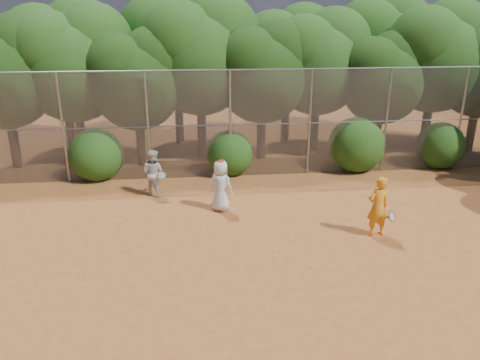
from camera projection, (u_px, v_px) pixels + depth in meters
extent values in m
plane|color=#9D5323|center=(287.00, 249.00, 12.46)|extent=(80.00, 80.00, 0.00)
cylinder|color=gray|center=(63.00, 129.00, 16.69)|extent=(0.09, 0.09, 4.00)
cylinder|color=gray|center=(148.00, 127.00, 16.99)|extent=(0.09, 0.09, 4.00)
cylinder|color=gray|center=(230.00, 125.00, 17.28)|extent=(0.09, 0.09, 4.00)
cylinder|color=gray|center=(310.00, 123.00, 17.57)|extent=(0.09, 0.09, 4.00)
cylinder|color=gray|center=(386.00, 121.00, 17.86)|extent=(0.09, 0.09, 4.00)
cylinder|color=gray|center=(461.00, 119.00, 18.16)|extent=(0.09, 0.09, 4.00)
cylinder|color=gray|center=(258.00, 69.00, 16.69)|extent=(20.00, 0.05, 0.05)
cylinder|color=gray|center=(257.00, 124.00, 17.38)|extent=(20.00, 0.04, 0.04)
cube|color=slate|center=(257.00, 124.00, 17.38)|extent=(20.00, 0.02, 4.00)
cylinder|color=black|center=(14.00, 138.00, 18.60)|extent=(0.38, 0.38, 2.38)
sphere|color=black|center=(3.00, 79.00, 17.79)|extent=(3.81, 3.81, 3.81)
sphere|color=black|center=(23.00, 52.00, 17.90)|extent=(3.05, 3.05, 3.05)
cylinder|color=black|center=(80.00, 132.00, 19.28)|extent=(0.38, 0.38, 2.52)
sphere|color=#1C4411|center=(73.00, 71.00, 18.43)|extent=(4.03, 4.03, 4.03)
sphere|color=#1C4411|center=(93.00, 44.00, 18.54)|extent=(3.23, 3.23, 3.23)
sphere|color=#1C4411|center=(50.00, 51.00, 17.81)|extent=(3.02, 3.02, 3.02)
cylinder|color=black|center=(141.00, 139.00, 18.93)|extent=(0.36, 0.36, 2.17)
sphere|color=black|center=(137.00, 86.00, 18.20)|extent=(3.47, 3.47, 3.47)
sphere|color=black|center=(154.00, 62.00, 18.30)|extent=(2.78, 2.78, 2.78)
sphere|color=black|center=(118.00, 69.00, 17.66)|extent=(2.60, 2.60, 2.60)
cylinder|color=black|center=(202.00, 126.00, 20.03)|extent=(0.39, 0.39, 2.66)
sphere|color=#1C4411|center=(200.00, 63.00, 19.13)|extent=(4.26, 4.26, 4.26)
sphere|color=#1C4411|center=(219.00, 36.00, 19.25)|extent=(3.40, 3.40, 3.40)
sphere|color=#1C4411|center=(180.00, 42.00, 18.47)|extent=(3.19, 3.19, 3.19)
cylinder|color=black|center=(261.00, 132.00, 19.78)|extent=(0.37, 0.37, 2.27)
sphere|color=black|center=(262.00, 79.00, 19.01)|extent=(3.64, 3.64, 3.64)
sphere|color=black|center=(279.00, 55.00, 19.11)|extent=(2.91, 2.91, 2.91)
sphere|color=black|center=(247.00, 61.00, 18.44)|extent=(2.73, 2.73, 2.73)
cylinder|color=black|center=(314.00, 124.00, 20.74)|extent=(0.38, 0.38, 2.45)
sphere|color=#1C4411|center=(317.00, 69.00, 19.91)|extent=(3.92, 3.92, 3.92)
sphere|color=#1C4411|center=(334.00, 44.00, 20.02)|extent=(3.14, 3.14, 3.14)
sphere|color=#1C4411|center=(304.00, 51.00, 19.30)|extent=(2.94, 2.94, 2.94)
cylinder|color=black|center=(377.00, 132.00, 20.11)|extent=(0.36, 0.36, 2.10)
sphere|color=black|center=(382.00, 84.00, 19.40)|extent=(3.36, 3.36, 3.36)
sphere|color=black|center=(396.00, 62.00, 19.49)|extent=(2.69, 2.69, 2.69)
sphere|color=black|center=(372.00, 68.00, 18.88)|extent=(2.52, 2.52, 2.52)
cylinder|color=black|center=(426.00, 122.00, 20.83)|extent=(0.39, 0.39, 2.59)
sphere|color=#1C4411|center=(435.00, 64.00, 19.96)|extent=(4.14, 4.14, 4.14)
sphere|color=#1C4411|center=(452.00, 38.00, 20.07)|extent=(3.32, 3.32, 3.32)
sphere|color=#1C4411|center=(424.00, 44.00, 19.31)|extent=(3.11, 3.11, 3.11)
cylinder|color=black|center=(472.00, 126.00, 20.79)|extent=(0.37, 0.37, 2.31)
sphere|color=black|center=(473.00, 57.00, 19.44)|extent=(2.77, 2.77, 2.77)
cylinder|color=black|center=(69.00, 119.00, 21.32)|extent=(0.39, 0.39, 2.62)
sphere|color=#1C4411|center=(61.00, 61.00, 20.43)|extent=(4.20, 4.20, 4.20)
sphere|color=#1C4411|center=(80.00, 36.00, 20.55)|extent=(3.36, 3.36, 3.36)
sphere|color=#1C4411|center=(39.00, 42.00, 19.78)|extent=(3.15, 3.15, 3.15)
cylinder|color=black|center=(179.00, 114.00, 21.96)|extent=(0.40, 0.40, 2.80)
sphere|color=#1C4411|center=(176.00, 54.00, 21.02)|extent=(4.48, 4.48, 4.48)
sphere|color=#1C4411|center=(195.00, 27.00, 21.14)|extent=(3.58, 3.58, 3.58)
sphere|color=#1C4411|center=(157.00, 33.00, 20.32)|extent=(3.36, 3.36, 3.36)
cylinder|color=black|center=(285.00, 116.00, 22.12)|extent=(0.38, 0.38, 2.52)
sphere|color=#1C4411|center=(287.00, 63.00, 21.27)|extent=(4.03, 4.03, 4.03)
sphere|color=#1C4411|center=(303.00, 39.00, 21.38)|extent=(3.23, 3.23, 3.23)
sphere|color=#1C4411|center=(273.00, 45.00, 20.65)|extent=(3.02, 3.02, 3.02)
cylinder|color=black|center=(373.00, 110.00, 23.08)|extent=(0.40, 0.40, 2.73)
sphere|color=#1C4411|center=(378.00, 54.00, 22.17)|extent=(4.37, 4.37, 4.37)
sphere|color=#1C4411|center=(395.00, 29.00, 22.29)|extent=(3.49, 3.49, 3.49)
sphere|color=#1C4411|center=(367.00, 35.00, 21.49)|extent=(3.28, 3.28, 3.28)
sphere|color=#1C4411|center=(96.00, 153.00, 17.41)|extent=(2.00, 2.00, 2.00)
sphere|color=#1C4411|center=(230.00, 151.00, 17.94)|extent=(1.80, 1.80, 1.80)
sphere|color=#1C4411|center=(356.00, 142.00, 18.35)|extent=(2.20, 2.20, 2.20)
sphere|color=#1C4411|center=(441.00, 144.00, 18.75)|extent=(1.90, 1.90, 1.90)
imported|color=orange|center=(378.00, 207.00, 12.95)|extent=(0.70, 0.52, 1.76)
torus|color=black|center=(392.00, 217.00, 12.87)|extent=(0.34, 0.31, 0.28)
cylinder|color=black|center=(385.00, 218.00, 13.04)|extent=(0.18, 0.23, 0.16)
imported|color=silver|center=(221.00, 186.00, 14.63)|extent=(0.96, 0.90, 1.65)
ellipsoid|color=#A52417|center=(220.00, 162.00, 14.36)|extent=(0.22, 0.22, 0.13)
sphere|color=#C6DE28|center=(231.00, 187.00, 14.46)|extent=(0.07, 0.07, 0.07)
imported|color=silver|center=(153.00, 173.00, 15.88)|extent=(0.98, 0.92, 1.60)
torus|color=black|center=(162.00, 175.00, 15.63)|extent=(0.32, 0.23, 0.25)
cylinder|color=black|center=(162.00, 177.00, 15.84)|extent=(0.05, 0.24, 0.20)
sphere|color=#C6DE28|center=(323.00, 210.00, 14.81)|extent=(0.07, 0.07, 0.07)
sphere|color=#C6DE28|center=(350.00, 217.00, 14.31)|extent=(0.07, 0.07, 0.07)
sphere|color=#C6DE28|center=(312.00, 267.00, 11.53)|extent=(0.07, 0.07, 0.07)
sphere|color=#C6DE28|center=(451.00, 223.00, 13.92)|extent=(0.07, 0.07, 0.07)
sphere|color=#C6DE28|center=(275.00, 256.00, 12.06)|extent=(0.07, 0.07, 0.07)
sphere|color=#C6DE28|center=(405.00, 203.00, 15.35)|extent=(0.07, 0.07, 0.07)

